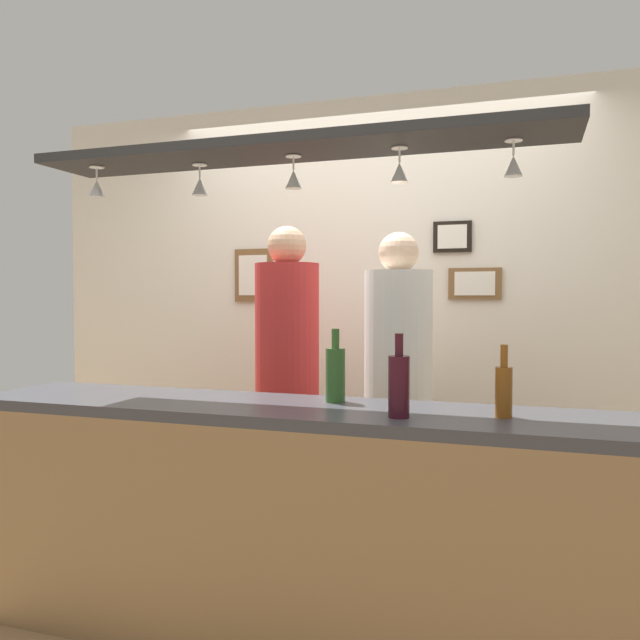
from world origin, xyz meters
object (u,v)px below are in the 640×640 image
picture_frame_lower_pair (475,284)px  person_right_white_patterned_shirt (398,368)px  person_middle_red_shirt (287,357)px  bottle_champagne_green (335,373)px  bottle_wine_dark_red (399,384)px  bottle_beer_amber_tall (504,389)px  picture_frame_upper_small (452,237)px  picture_frame_caricature (254,275)px

picture_frame_lower_pair → person_right_white_patterned_shirt: bearing=-117.3°
person_middle_red_shirt → bottle_champagne_green: person_middle_red_shirt is taller
person_right_white_patterned_shirt → bottle_wine_dark_red: size_ratio=5.69×
bottle_wine_dark_red → bottle_champagne_green: same height
person_right_white_patterned_shirt → bottle_wine_dark_red: bearing=-78.4°
person_middle_red_shirt → picture_frame_lower_pair: 1.18m
bottle_beer_amber_tall → picture_frame_upper_small: 1.60m
person_right_white_patterned_shirt → picture_frame_caricature: (-1.08, 0.62, 0.49)m
person_middle_red_shirt → bottle_wine_dark_red: bearing=-49.1°
picture_frame_caricature → picture_frame_upper_small: (1.27, 0.00, 0.21)m
picture_frame_caricature → bottle_wine_dark_red: bearing=-50.4°
bottle_wine_dark_red → person_middle_red_shirt: bearing=130.9°
bottle_champagne_green → bottle_beer_amber_tall: bearing=-10.9°
bottle_beer_amber_tall → bottle_wine_dark_red: bearing=-161.2°
bottle_wine_dark_red → picture_frame_upper_small: picture_frame_upper_small is taller
person_right_white_patterned_shirt → picture_frame_caricature: bearing=150.0°
picture_frame_upper_small → bottle_champagne_green: bearing=-104.0°
person_middle_red_shirt → bottle_champagne_green: bearing=-54.4°
bottle_beer_amber_tall → picture_frame_lower_pair: (-0.22, 1.41, 0.41)m
person_middle_red_shirt → picture_frame_lower_pair: (0.92, 0.62, 0.40)m
bottle_champagne_green → picture_frame_lower_pair: picture_frame_lower_pair is taller
bottle_beer_amber_tall → bottle_champagne_green: 0.68m
bottle_beer_amber_tall → picture_frame_lower_pair: size_ratio=0.87×
bottle_wine_dark_red → picture_frame_caricature: size_ratio=0.88×
person_right_white_patterned_shirt → picture_frame_lower_pair: bearing=62.7°
person_right_white_patterned_shirt → bottle_wine_dark_red: person_right_white_patterned_shirt is taller
bottle_wine_dark_red → picture_frame_upper_small: 1.66m
bottle_wine_dark_red → picture_frame_upper_small: bearing=89.8°
picture_frame_caricature → picture_frame_lower_pair: size_ratio=1.13×
person_middle_red_shirt → bottle_beer_amber_tall: size_ratio=6.77×
picture_frame_upper_small → picture_frame_lower_pair: picture_frame_upper_small is taller
person_right_white_patterned_shirt → picture_frame_caricature: size_ratio=5.02×
person_middle_red_shirt → picture_frame_upper_small: size_ratio=8.00×
bottle_beer_amber_tall → person_middle_red_shirt: bearing=145.4°
bottle_beer_amber_tall → picture_frame_caricature: size_ratio=0.76×
person_middle_red_shirt → picture_frame_caricature: bearing=127.6°
person_right_white_patterned_shirt → picture_frame_upper_small: picture_frame_upper_small is taller
person_right_white_patterned_shirt → bottle_wine_dark_red: (0.19, -0.91, 0.04)m
person_right_white_patterned_shirt → bottle_beer_amber_tall: 0.95m
person_right_white_patterned_shirt → picture_frame_upper_small: bearing=73.0°
bottle_champagne_green → person_right_white_patterned_shirt: bearing=79.0°
person_middle_red_shirt → picture_frame_upper_small: bearing=38.2°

